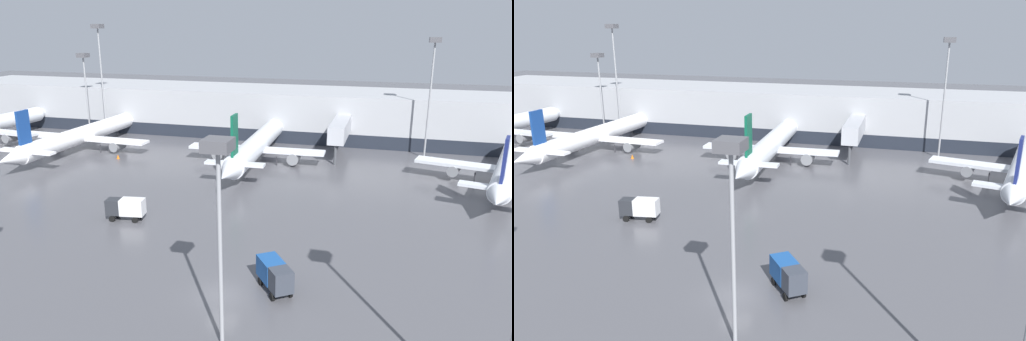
% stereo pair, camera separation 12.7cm
% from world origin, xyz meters
% --- Properties ---
extents(ground_plane, '(320.00, 320.00, 0.00)m').
position_xyz_m(ground_plane, '(0.00, 0.00, 0.00)').
color(ground_plane, '#4C4C51').
extents(terminal_building, '(160.00, 28.58, 9.00)m').
position_xyz_m(terminal_building, '(0.20, 61.87, 4.50)').
color(terminal_building, '#9EA0A5').
rests_on(terminal_building, ground_plane).
extents(parked_jet_1, '(24.08, 33.85, 9.35)m').
position_xyz_m(parked_jet_1, '(27.96, 37.01, 2.91)').
color(parked_jet_1, silver).
rests_on(parked_jet_1, ground_plane).
extents(parked_jet_2, '(24.98, 38.76, 9.23)m').
position_xyz_m(parked_jet_2, '(-39.93, 39.76, 2.67)').
color(parked_jet_2, white).
rests_on(parked_jet_2, ground_plane).
extents(parked_jet_3, '(21.98, 36.65, 9.96)m').
position_xyz_m(parked_jet_3, '(-8.25, 39.84, 2.82)').
color(parked_jet_3, silver).
rests_on(parked_jet_3, ground_plane).
extents(service_truck_0, '(3.93, 4.51, 2.59)m').
position_xyz_m(service_truck_0, '(3.98, 1.96, 1.58)').
color(service_truck_0, '#19478C').
rests_on(service_truck_0, ground_plane).
extents(service_truck_1, '(4.50, 2.23, 2.55)m').
position_xyz_m(service_truck_1, '(-16.01, 12.61, 1.56)').
color(service_truck_1, silver).
rests_on(service_truck_1, ground_plane).
extents(traffic_cone_0, '(0.48, 0.48, 0.70)m').
position_xyz_m(traffic_cone_0, '(-30.93, 36.01, 0.35)').
color(traffic_cone_0, orange).
rests_on(traffic_cone_0, ground_plane).
extents(apron_light_mast_0, '(1.80, 1.80, 14.85)m').
position_xyz_m(apron_light_mast_0, '(2.13, -6.10, 12.01)').
color(apron_light_mast_0, gray).
rests_on(apron_light_mast_0, ground_plane).
extents(apron_light_mast_3, '(1.80, 1.80, 19.45)m').
position_xyz_m(apron_light_mast_3, '(17.92, 50.44, 15.23)').
color(apron_light_mast_3, gray).
rests_on(apron_light_mast_3, ground_plane).
extents(apron_light_mast_5, '(1.80, 1.80, 21.37)m').
position_xyz_m(apron_light_mast_5, '(-41.40, 49.62, 16.52)').
color(apron_light_mast_5, gray).
rests_on(apron_light_mast_5, ground_plane).
extents(apron_light_mast_6, '(1.80, 1.80, 16.12)m').
position_xyz_m(apron_light_mast_6, '(-44.55, 48.88, 12.92)').
color(apron_light_mast_6, gray).
rests_on(apron_light_mast_6, ground_plane).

